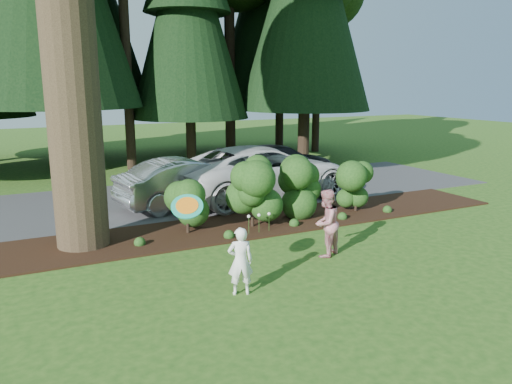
{
  "coord_description": "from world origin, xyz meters",
  "views": [
    {
      "loc": [
        -6.0,
        -8.92,
        3.92
      ],
      "look_at": [
        -0.69,
        1.79,
        1.3
      ],
      "focal_mm": 35.0,
      "sensor_mm": 36.0,
      "label": 1
    }
  ],
  "objects_px": {
    "car_silver_wagon": "(190,182)",
    "frisbee": "(187,206)",
    "car_dark_suv": "(279,162)",
    "child": "(240,261)",
    "car_white_suv": "(263,172)",
    "adult": "(326,223)"
  },
  "relations": [
    {
      "from": "car_white_suv",
      "to": "frisbee",
      "type": "height_order",
      "value": "frisbee"
    },
    {
      "from": "car_silver_wagon",
      "to": "frisbee",
      "type": "relative_size",
      "value": 7.46
    },
    {
      "from": "car_white_suv",
      "to": "adult",
      "type": "relative_size",
      "value": 4.14
    },
    {
      "from": "car_silver_wagon",
      "to": "adult",
      "type": "relative_size",
      "value": 2.99
    },
    {
      "from": "car_silver_wagon",
      "to": "child",
      "type": "relative_size",
      "value": 3.56
    },
    {
      "from": "car_white_suv",
      "to": "child",
      "type": "xyz_separation_m",
      "value": [
        -4.05,
        -6.99,
        -0.27
      ]
    },
    {
      "from": "car_silver_wagon",
      "to": "frisbee",
      "type": "bearing_deg",
      "value": 152.32
    },
    {
      "from": "car_silver_wagon",
      "to": "car_white_suv",
      "type": "xyz_separation_m",
      "value": [
        2.63,
        0.01,
        0.13
      ]
    },
    {
      "from": "car_white_suv",
      "to": "frisbee",
      "type": "xyz_separation_m",
      "value": [
        -5.03,
        -6.92,
        0.88
      ]
    },
    {
      "from": "car_dark_suv",
      "to": "frisbee",
      "type": "xyz_separation_m",
      "value": [
        -7.18,
        -9.62,
        1.07
      ]
    },
    {
      "from": "frisbee",
      "to": "car_dark_suv",
      "type": "bearing_deg",
      "value": 53.26
    },
    {
      "from": "car_dark_suv",
      "to": "child",
      "type": "height_order",
      "value": "car_dark_suv"
    },
    {
      "from": "frisbee",
      "to": "adult",
      "type": "bearing_deg",
      "value": 15.7
    },
    {
      "from": "car_white_suv",
      "to": "frisbee",
      "type": "bearing_deg",
      "value": 137.14
    },
    {
      "from": "car_silver_wagon",
      "to": "car_dark_suv",
      "type": "bearing_deg",
      "value": -68.98
    },
    {
      "from": "car_silver_wagon",
      "to": "car_white_suv",
      "type": "distance_m",
      "value": 2.64
    },
    {
      "from": "car_white_suv",
      "to": "car_dark_suv",
      "type": "height_order",
      "value": "car_white_suv"
    },
    {
      "from": "car_dark_suv",
      "to": "frisbee",
      "type": "relative_size",
      "value": 7.8
    },
    {
      "from": "frisbee",
      "to": "car_white_suv",
      "type": "bearing_deg",
      "value": 53.98
    },
    {
      "from": "car_silver_wagon",
      "to": "adult",
      "type": "distance_m",
      "value": 6.01
    },
    {
      "from": "car_dark_suv",
      "to": "adult",
      "type": "bearing_deg",
      "value": 154.18
    },
    {
      "from": "car_white_suv",
      "to": "car_dark_suv",
      "type": "relative_size",
      "value": 1.33
    }
  ]
}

